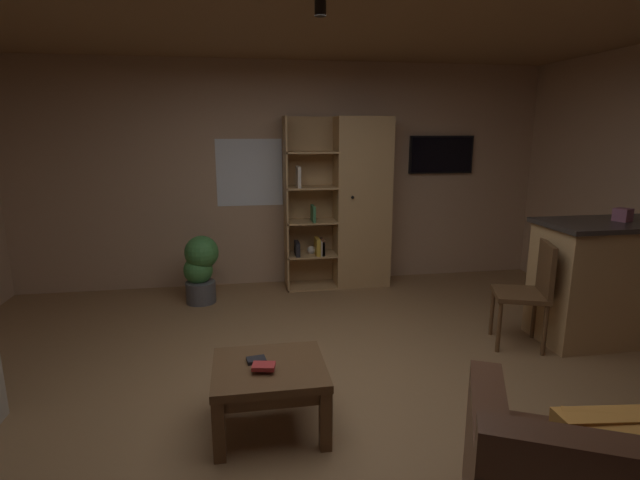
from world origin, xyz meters
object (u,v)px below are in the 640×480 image
at_px(table_book_1, 264,366).
at_px(wall_mounted_tv, 441,155).
at_px(dining_chair, 530,287).
at_px(potted_floor_plant, 200,267).
at_px(table_book_0, 256,360).
at_px(bookshelf_cabinet, 354,204).
at_px(tissue_box, 623,215).
at_px(kitchen_bar_counter, 617,281).
at_px(coffee_table, 269,378).

bearing_deg(table_book_1, wall_mounted_tv, 52.09).
bearing_deg(dining_chair, table_book_1, -158.65).
distance_m(dining_chair, potted_floor_plant, 3.28).
bearing_deg(table_book_0, bookshelf_cabinet, 64.80).
relative_size(tissue_box, table_book_1, 0.89).
bearing_deg(potted_floor_plant, kitchen_bar_counter, -23.15).
height_order(tissue_box, table_book_0, tissue_box).
distance_m(coffee_table, wall_mounted_tv, 3.96).
xyz_separation_m(coffee_table, dining_chair, (2.27, 0.83, 0.19)).
distance_m(coffee_table, potted_floor_plant, 2.50).
bearing_deg(table_book_0, tissue_box, 14.07).
distance_m(bookshelf_cabinet, tissue_box, 2.69).
relative_size(table_book_0, wall_mounted_tv, 0.14).
xyz_separation_m(potted_floor_plant, wall_mounted_tv, (2.92, 0.54, 1.15)).
relative_size(tissue_box, wall_mounted_tv, 0.15).
xyz_separation_m(coffee_table, table_book_0, (-0.08, 0.07, 0.10)).
xyz_separation_m(tissue_box, dining_chair, (-0.82, -0.03, -0.60)).
relative_size(coffee_table, potted_floor_plant, 0.94).
height_order(bookshelf_cabinet, dining_chair, bookshelf_cabinet).
xyz_separation_m(coffee_table, wall_mounted_tv, (2.33, 2.97, 1.20)).
bearing_deg(wall_mounted_tv, tissue_box, -70.30).
bearing_deg(tissue_box, table_book_1, -163.41).
height_order(kitchen_bar_counter, coffee_table, kitchen_bar_counter).
xyz_separation_m(kitchen_bar_counter, tissue_box, (-0.03, 0.01, 0.59)).
height_order(bookshelf_cabinet, potted_floor_plant, bookshelf_cabinet).
bearing_deg(wall_mounted_tv, table_book_1, -127.91).
bearing_deg(kitchen_bar_counter, table_book_0, -166.18).
xyz_separation_m(coffee_table, potted_floor_plant, (-0.59, 2.43, 0.05)).
xyz_separation_m(tissue_box, table_book_0, (-3.16, -0.79, -0.69)).
distance_m(bookshelf_cabinet, coffee_table, 3.07).
bearing_deg(dining_chair, table_book_0, -161.97).
height_order(bookshelf_cabinet, table_book_1, bookshelf_cabinet).
height_order(table_book_0, dining_chair, dining_chair).
height_order(dining_chair, wall_mounted_tv, wall_mounted_tv).
bearing_deg(table_book_0, wall_mounted_tv, 50.33).
relative_size(table_book_0, dining_chair, 0.13).
xyz_separation_m(kitchen_bar_counter, table_book_1, (-3.15, -0.92, -0.08)).
relative_size(kitchen_bar_counter, dining_chair, 1.55).
distance_m(tissue_box, table_book_1, 3.33).
relative_size(tissue_box, table_book_0, 1.04).
relative_size(bookshelf_cabinet, table_book_0, 17.24).
xyz_separation_m(tissue_box, table_book_1, (-3.13, -0.93, -0.67)).
bearing_deg(kitchen_bar_counter, bookshelf_cabinet, 135.22).
bearing_deg(coffee_table, wall_mounted_tv, 51.85).
relative_size(bookshelf_cabinet, table_book_1, 14.77).
bearing_deg(potted_floor_plant, bookshelf_cabinet, 10.38).
bearing_deg(dining_chair, potted_floor_plant, 150.68).
distance_m(bookshelf_cabinet, wall_mounted_tv, 1.29).
bearing_deg(tissue_box, wall_mounted_tv, 109.70).
distance_m(bookshelf_cabinet, potted_floor_plant, 1.90).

